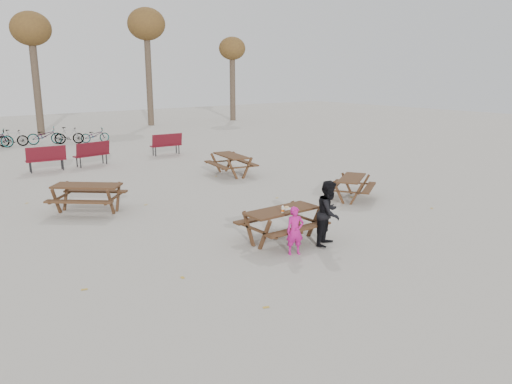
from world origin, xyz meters
TOP-DOWN VIEW (x-y plane):
  - ground at (0.00, 0.00)m, footprint 80.00×80.00m
  - main_picnic_table at (0.00, 0.00)m, footprint 1.80×1.45m
  - food_tray at (0.08, -0.07)m, footprint 0.18×0.11m
  - bread_roll at (0.08, -0.07)m, footprint 0.14×0.06m
  - soda_bottle at (-0.17, -0.23)m, footprint 0.07×0.07m
  - child at (-0.34, -0.84)m, footprint 0.46×0.39m
  - adult at (0.70, -0.84)m, footprint 0.91×0.83m
  - picnic_table_east at (4.31, 1.71)m, footprint 2.06×1.96m
  - picnic_table_north at (-2.77, 5.24)m, footprint 2.38×2.35m
  - picnic_table_far at (3.41, 7.03)m, footprint 1.76×2.05m
  - park_bench_row at (-1.19, 12.39)m, footprint 11.45×1.29m
  - bicycle_row at (-1.47, 19.77)m, footprint 8.83×2.11m
  - tree_row at (0.90, 25.15)m, footprint 32.17×3.52m
  - fallen_leaves at (0.50, 2.50)m, footprint 11.00×11.00m

SIDE VIEW (x-z plane):
  - ground at x=0.00m, z-range 0.00..0.00m
  - fallen_leaves at x=0.50m, z-range 0.00..0.01m
  - picnic_table_east at x=4.31m, z-range 0.00..0.70m
  - picnic_table_far at x=3.41m, z-range 0.00..0.79m
  - picnic_table_north at x=-2.77m, z-range 0.00..0.80m
  - bicycle_row at x=-1.47m, z-range -0.04..0.98m
  - park_bench_row at x=-1.19m, z-range 0.00..1.03m
  - child at x=-0.34m, z-range 0.00..1.07m
  - main_picnic_table at x=0.00m, z-range 0.20..0.97m
  - adult at x=0.70m, z-range 0.00..1.51m
  - food_tray at x=0.08m, z-range 0.78..0.81m
  - bread_roll at x=0.08m, z-range 0.81..0.86m
  - soda_bottle at x=-0.17m, z-range 0.76..0.93m
  - tree_row at x=0.90m, z-range 2.06..10.32m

